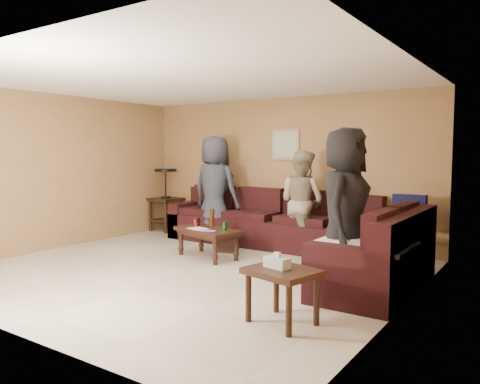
{
  "coord_description": "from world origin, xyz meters",
  "views": [
    {
      "loc": [
        3.96,
        -4.65,
        1.56
      ],
      "look_at": [
        0.25,
        0.85,
        1.0
      ],
      "focal_mm": 35.0,
      "sensor_mm": 36.0,
      "label": 1
    }
  ],
  "objects": [
    {
      "name": "person_middle",
      "position": [
        0.72,
        1.87,
        0.8
      ],
      "size": [
        0.9,
        0.78,
        1.6
      ],
      "primitive_type": "imported",
      "rotation": [
        0.0,
        0.0,
        2.9
      ],
      "color": "gray",
      "rests_on": "ground"
    },
    {
      "name": "person_left",
      "position": [
        -0.95,
        1.85,
        0.93
      ],
      "size": [
        0.91,
        0.6,
        1.85
      ],
      "primitive_type": "imported",
      "rotation": [
        0.0,
        0.0,
        3.13
      ],
      "color": "#2B303C",
      "rests_on": "ground"
    },
    {
      "name": "room",
      "position": [
        0.0,
        0.0,
        1.66
      ],
      "size": [
        5.6,
        5.5,
        2.5
      ],
      "color": "beige",
      "rests_on": "ground"
    },
    {
      "name": "sectional_sofa",
      "position": [
        0.81,
        1.52,
        0.33
      ],
      "size": [
        4.65,
        2.9,
        0.97
      ],
      "color": "black",
      "rests_on": "ground"
    },
    {
      "name": "side_table_right",
      "position": [
        1.94,
        -0.98,
        0.44
      ],
      "size": [
        0.71,
        0.63,
        0.65
      ],
      "rotation": [
        0.0,
        0.0,
        -0.22
      ],
      "color": "black",
      "rests_on": "ground"
    },
    {
      "name": "coffee_table",
      "position": [
        -0.27,
        0.76,
        0.37
      ],
      "size": [
        1.15,
        0.78,
        0.72
      ],
      "rotation": [
        0.0,
        0.0,
        -0.27
      ],
      "color": "black",
      "rests_on": "ground"
    },
    {
      "name": "waste_bin",
      "position": [
        -0.27,
        1.29,
        0.17
      ],
      "size": [
        0.35,
        0.35,
        0.33
      ],
      "primitive_type": "cube",
      "rotation": [
        0.0,
        0.0,
        0.32
      ],
      "color": "black",
      "rests_on": "ground"
    },
    {
      "name": "end_table_left",
      "position": [
        -2.44,
        2.19,
        0.65
      ],
      "size": [
        0.58,
        0.58,
        1.24
      ],
      "rotation": [
        0.0,
        0.0,
        -0.06
      ],
      "color": "black",
      "rests_on": "ground"
    },
    {
      "name": "person_right",
      "position": [
        1.99,
        0.4,
        0.92
      ],
      "size": [
        0.68,
        0.96,
        1.85
      ],
      "primitive_type": "imported",
      "rotation": [
        0.0,
        0.0,
        1.68
      ],
      "color": "black",
      "rests_on": "ground"
    },
    {
      "name": "wall_art",
      "position": [
        0.1,
        2.48,
        1.7
      ],
      "size": [
        0.52,
        0.04,
        0.52
      ],
      "color": "tan",
      "rests_on": "ground"
    }
  ]
}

